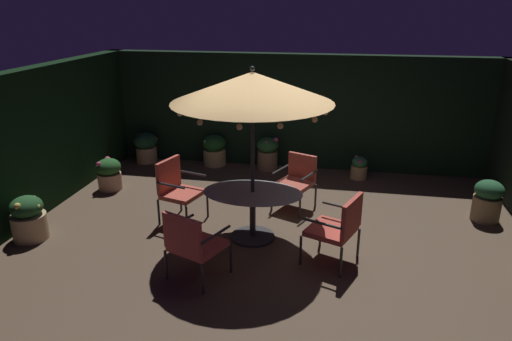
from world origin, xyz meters
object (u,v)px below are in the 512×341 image
(patio_dining_table, at_px, (253,204))
(potted_plant_right_far, at_px, (146,146))
(patio_umbrella, at_px, (252,88))
(potted_plant_right_near, at_px, (359,168))
(patio_chair_east, at_px, (339,225))
(potted_plant_back_center, at_px, (267,153))
(patio_chair_southeast, at_px, (297,178))
(potted_plant_left_far, at_px, (109,173))
(potted_plant_left_near, at_px, (487,200))
(potted_plant_back_right, at_px, (214,150))
(potted_plant_back_left, at_px, (28,218))
(patio_chair_northeast, at_px, (192,242))
(patio_chair_north, at_px, (177,186))

(patio_dining_table, xyz_separation_m, potted_plant_right_far, (-2.99, 3.03, -0.19))
(patio_umbrella, xyz_separation_m, potted_plant_right_near, (1.62, 2.84, -2.02))
(patio_chair_east, height_order, potted_plant_back_center, patio_chair_east)
(patio_chair_southeast, bearing_deg, potted_plant_back_center, 114.12)
(patio_chair_southeast, height_order, potted_plant_left_far, patio_chair_southeast)
(patio_chair_east, xyz_separation_m, patio_chair_southeast, (-0.73, 1.74, -0.04))
(potted_plant_left_near, height_order, potted_plant_back_center, potted_plant_back_center)
(potted_plant_back_right, relative_size, potted_plant_back_left, 0.98)
(patio_chair_northeast, bearing_deg, potted_plant_right_far, 119.96)
(patio_dining_table, distance_m, potted_plant_right_far, 4.26)
(patio_chair_northeast, bearing_deg, patio_dining_table, 67.43)
(patio_chair_northeast, relative_size, potted_plant_right_far, 1.43)
(patio_dining_table, distance_m, potted_plant_left_far, 3.34)
(potted_plant_right_near, bearing_deg, potted_plant_back_right, 174.70)
(potted_plant_back_right, xyz_separation_m, potted_plant_left_far, (-1.57, -1.72, -0.03))
(potted_plant_left_far, bearing_deg, patio_chair_southeast, -2.51)
(potted_plant_back_left, bearing_deg, potted_plant_back_right, 64.47)
(patio_dining_table, bearing_deg, potted_plant_left_near, 19.61)
(patio_chair_northeast, xyz_separation_m, potted_plant_left_near, (4.12, 2.53, -0.19))
(potted_plant_back_right, bearing_deg, potted_plant_right_near, -5.30)
(patio_chair_north, relative_size, potted_plant_back_left, 1.49)
(patio_umbrella, bearing_deg, potted_plant_back_right, 115.01)
(patio_chair_northeast, height_order, potted_plant_right_near, patio_chair_northeast)
(patio_chair_southeast, distance_m, potted_plant_left_near, 3.07)
(patio_chair_southeast, bearing_deg, patio_chair_north, -154.72)
(patio_chair_north, xyz_separation_m, potted_plant_back_left, (-1.95, -1.03, -0.25))
(patio_dining_table, xyz_separation_m, patio_chair_east, (1.26, -0.50, 0.01))
(potted_plant_right_far, height_order, potted_plant_back_right, potted_plant_right_far)
(patio_chair_north, bearing_deg, patio_umbrella, -16.04)
(patio_chair_northeast, xyz_separation_m, potted_plant_right_near, (2.14, 4.09, -0.31))
(patio_umbrella, bearing_deg, potted_plant_right_far, 134.61)
(potted_plant_right_far, bearing_deg, patio_chair_east, -39.75)
(potted_plant_right_far, distance_m, potted_plant_left_far, 1.64)
(potted_plant_right_near, bearing_deg, patio_chair_southeast, -124.31)
(patio_chair_southeast, xyz_separation_m, potted_plant_back_left, (-3.79, -1.89, -0.20))
(patio_dining_table, bearing_deg, potted_plant_left_far, 155.25)
(potted_plant_back_right, distance_m, potted_plant_left_near, 5.38)
(potted_plant_back_left, bearing_deg, patio_chair_northeast, -12.37)
(patio_umbrella, relative_size, patio_chair_southeast, 2.80)
(potted_plant_left_far, bearing_deg, patio_umbrella, -24.75)
(patio_chair_east, relative_size, patio_chair_southeast, 1.08)
(patio_chair_east, xyz_separation_m, potted_plant_right_far, (-4.25, 3.54, -0.21))
(patio_umbrella, xyz_separation_m, potted_plant_left_near, (3.60, 1.28, -1.91))
(potted_plant_back_left, relative_size, potted_plant_back_center, 0.97)
(patio_chair_southeast, relative_size, potted_plant_back_center, 1.31)
(patio_umbrella, relative_size, patio_chair_east, 2.60)
(patio_chair_north, distance_m, potted_plant_left_far, 2.02)
(patio_chair_north, bearing_deg, potted_plant_left_near, 10.48)
(potted_plant_back_left, bearing_deg, potted_plant_left_near, 15.75)
(patio_chair_north, xyz_separation_m, potted_plant_right_near, (2.92, 2.46, -0.35))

